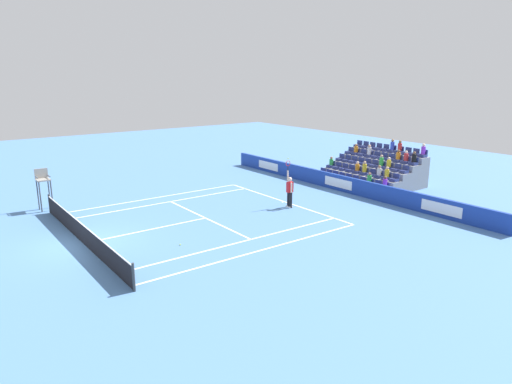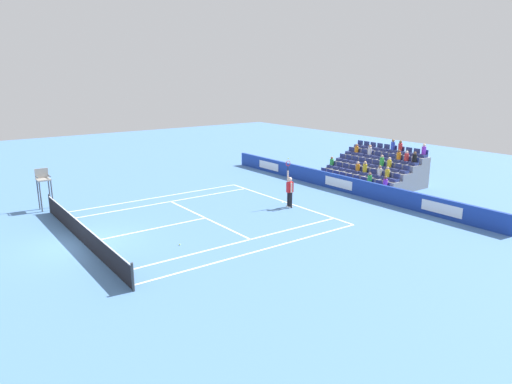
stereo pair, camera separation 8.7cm
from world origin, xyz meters
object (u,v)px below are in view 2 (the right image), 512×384
at_px(tennis_net, 82,233).
at_px(umpire_chair, 44,183).
at_px(tennis_player, 290,191).
at_px(loose_tennis_ball, 180,245).

height_order(tennis_net, umpire_chair, umpire_chair).
distance_m(tennis_player, umpire_chair, 13.85).
bearing_deg(tennis_net, loose_tennis_ball, -129.82).
height_order(tennis_net, loose_tennis_ball, tennis_net).
relative_size(tennis_net, loose_tennis_ball, 176.03).
distance_m(tennis_net, umpire_chair, 6.84).
relative_size(tennis_net, umpire_chair, 5.12).
bearing_deg(umpire_chair, tennis_net, -179.68).
relative_size(tennis_net, tennis_player, 4.19).
bearing_deg(tennis_net, tennis_player, -95.51).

